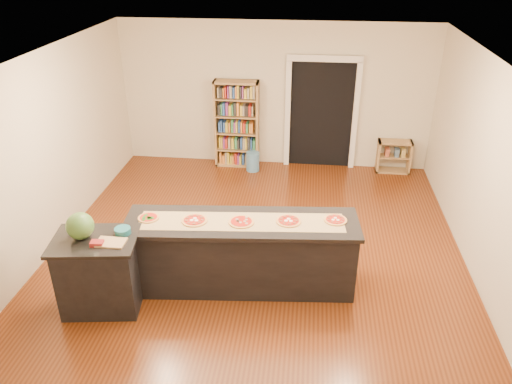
# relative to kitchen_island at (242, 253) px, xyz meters

# --- Properties ---
(room) EXTENTS (6.00, 7.00, 2.80)m
(room) POSITION_rel_kitchen_island_xyz_m (0.10, 0.56, 0.91)
(room) COLOR beige
(room) RESTS_ON ground
(doorway) EXTENTS (1.40, 0.09, 2.21)m
(doorway) POSITION_rel_kitchen_island_xyz_m (1.00, 4.02, 0.71)
(doorway) COLOR black
(doorway) RESTS_ON room
(kitchen_island) EXTENTS (2.95, 0.80, 0.97)m
(kitchen_island) POSITION_rel_kitchen_island_xyz_m (0.00, 0.00, 0.00)
(kitchen_island) COLOR black
(kitchen_island) RESTS_ON ground
(side_counter) EXTENTS (0.99, 0.73, 0.98)m
(side_counter) POSITION_rel_kitchen_island_xyz_m (-1.67, -0.62, 0.01)
(side_counter) COLOR black
(side_counter) RESTS_ON ground
(bookshelf) EXTENTS (0.86, 0.31, 1.72)m
(bookshelf) POSITION_rel_kitchen_island_xyz_m (-0.64, 3.86, 0.37)
(bookshelf) COLOR #AB8553
(bookshelf) RESTS_ON ground
(low_shelf) EXTENTS (0.64, 0.28, 0.64)m
(low_shelf) POSITION_rel_kitchen_island_xyz_m (2.44, 3.87, -0.17)
(low_shelf) COLOR #AB8553
(low_shelf) RESTS_ON ground
(waste_bin) EXTENTS (0.26, 0.26, 0.38)m
(waste_bin) POSITION_rel_kitchen_island_xyz_m (-0.29, 3.62, -0.30)
(waste_bin) COLOR #4E83AF
(waste_bin) RESTS_ON ground
(kraft_paper) EXTENTS (2.59, 0.68, 0.00)m
(kraft_paper) POSITION_rel_kitchen_island_xyz_m (0.00, -0.01, 0.48)
(kraft_paper) COLOR #9A804F
(kraft_paper) RESTS_ON kitchen_island
(watermelon) EXTENTS (0.32, 0.32, 0.32)m
(watermelon) POSITION_rel_kitchen_island_xyz_m (-1.82, -0.60, 0.65)
(watermelon) COLOR #144214
(watermelon) RESTS_ON side_counter
(cutting_board) EXTENTS (0.34, 0.23, 0.02)m
(cutting_board) POSITION_rel_kitchen_island_xyz_m (-1.43, -0.68, 0.50)
(cutting_board) COLOR tan
(cutting_board) RESTS_ON side_counter
(package_red) EXTENTS (0.16, 0.12, 0.05)m
(package_red) POSITION_rel_kitchen_island_xyz_m (-1.57, -0.74, 0.52)
(package_red) COLOR maroon
(package_red) RESTS_ON side_counter
(package_teal) EXTENTS (0.19, 0.19, 0.07)m
(package_teal) POSITION_rel_kitchen_island_xyz_m (-1.37, -0.46, 0.53)
(package_teal) COLOR #195966
(package_teal) RESTS_ON side_counter
(pizza_a) EXTENTS (0.29, 0.29, 0.02)m
(pizza_a) POSITION_rel_kitchen_island_xyz_m (-1.18, -0.07, 0.50)
(pizza_a) COLOR tan
(pizza_a) RESTS_ON kitchen_island
(pizza_b) EXTENTS (0.33, 0.33, 0.02)m
(pizza_b) POSITION_rel_kitchen_island_xyz_m (-0.59, -0.07, 0.50)
(pizza_b) COLOR tan
(pizza_b) RESTS_ON kitchen_island
(pizza_c) EXTENTS (0.33, 0.33, 0.02)m
(pizza_c) POSITION_rel_kitchen_island_xyz_m (0.00, -0.03, 0.50)
(pizza_c) COLOR tan
(pizza_c) RESTS_ON kitchen_island
(pizza_d) EXTENTS (0.32, 0.32, 0.02)m
(pizza_d) POSITION_rel_kitchen_island_xyz_m (0.59, 0.05, 0.50)
(pizza_d) COLOR tan
(pizza_d) RESTS_ON kitchen_island
(pizza_e) EXTENTS (0.27, 0.27, 0.02)m
(pizza_e) POSITION_rel_kitchen_island_xyz_m (1.17, 0.15, 0.50)
(pizza_e) COLOR tan
(pizza_e) RESTS_ON kitchen_island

